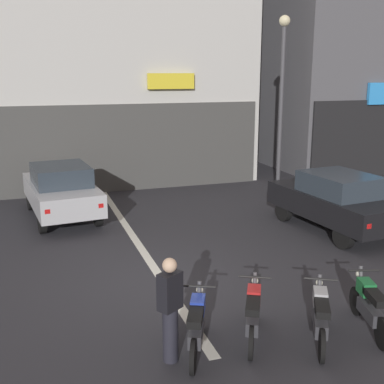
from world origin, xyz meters
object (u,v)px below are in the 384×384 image
object	(u,v)px
motorcycle_red_row_left_mid	(253,313)
person_by_motorcycles	(170,309)
motorcycle_blue_row_leftmost	(197,325)
motorcycle_silver_row_centre	(320,316)
motorcycle_green_row_right_mid	(369,305)
car_silver_crossing_near	(61,189)
car_black_parked_kerbside	(336,200)
street_lamp	(282,89)

from	to	relation	value
motorcycle_red_row_left_mid	person_by_motorcycles	xyz separation A→B (m)	(-1.46, -0.17, 0.40)
motorcycle_blue_row_leftmost	motorcycle_silver_row_centre	xyz separation A→B (m)	(2.00, -0.37, 0.00)
motorcycle_red_row_left_mid	motorcycle_silver_row_centre	world-z (taller)	same
motorcycle_green_row_right_mid	car_silver_crossing_near	bearing A→B (deg)	117.59
motorcycle_red_row_left_mid	motorcycle_green_row_right_mid	size ratio (longest dim) A/B	0.93
motorcycle_silver_row_centre	motorcycle_green_row_right_mid	bearing A→B (deg)	2.92
car_black_parked_kerbside	motorcycle_green_row_right_mid	distance (m)	5.54
motorcycle_silver_row_centre	motorcycle_red_row_left_mid	bearing A→B (deg)	157.02
street_lamp	car_black_parked_kerbside	bearing A→B (deg)	-92.98
street_lamp	motorcycle_red_row_left_mid	world-z (taller)	street_lamp
car_silver_crossing_near	motorcycle_blue_row_leftmost	world-z (taller)	car_silver_crossing_near
car_silver_crossing_near	street_lamp	xyz separation A→B (m)	(7.30, -0.01, 2.88)
street_lamp	motorcycle_blue_row_leftmost	world-z (taller)	street_lamp
motorcycle_red_row_left_mid	car_silver_crossing_near	bearing A→B (deg)	106.83
motorcycle_blue_row_leftmost	motorcycle_green_row_right_mid	size ratio (longest dim) A/B	0.96
car_silver_crossing_near	car_black_parked_kerbside	world-z (taller)	same
street_lamp	person_by_motorcycles	size ratio (longest dim) A/B	3.66
motorcycle_red_row_left_mid	motorcycle_green_row_right_mid	distance (m)	2.03
car_silver_crossing_near	street_lamp	size ratio (longest dim) A/B	0.70
car_silver_crossing_near	person_by_motorcycles	bearing A→B (deg)	-83.10
car_black_parked_kerbside	motorcycle_red_row_left_mid	distance (m)	6.46
car_black_parked_kerbside	street_lamp	bearing A→B (deg)	87.02
car_black_parked_kerbside	motorcycle_red_row_left_mid	size ratio (longest dim) A/B	2.81
car_black_parked_kerbside	motorcycle_green_row_right_mid	world-z (taller)	car_black_parked_kerbside
motorcycle_silver_row_centre	car_silver_crossing_near	bearing A→B (deg)	111.99
street_lamp	motorcycle_green_row_right_mid	distance (m)	9.58
person_by_motorcycles	car_black_parked_kerbside	bearing A→B (deg)	37.28
motorcycle_red_row_left_mid	motorcycle_green_row_right_mid	world-z (taller)	same
street_lamp	motorcycle_silver_row_centre	world-z (taller)	street_lamp
motorcycle_red_row_left_mid	motorcycle_blue_row_leftmost	bearing A→B (deg)	-176.90
motorcycle_silver_row_centre	person_by_motorcycles	xyz separation A→B (m)	(-2.46, 0.25, 0.40)
motorcycle_green_row_right_mid	motorcycle_red_row_left_mid	bearing A→B (deg)	169.41
car_silver_crossing_near	street_lamp	distance (m)	7.85
car_black_parked_kerbside	motorcycle_red_row_left_mid	xyz separation A→B (m)	(-4.64, -4.48, -0.43)
car_black_parked_kerbside	person_by_motorcycles	xyz separation A→B (m)	(-6.10, -4.65, -0.03)
motorcycle_red_row_left_mid	motorcycle_silver_row_centre	bearing A→B (deg)	-22.98
motorcycle_blue_row_leftmost	motorcycle_red_row_left_mid	size ratio (longest dim) A/B	1.03
car_silver_crossing_near	person_by_motorcycles	size ratio (longest dim) A/B	2.55
person_by_motorcycles	motorcycle_green_row_right_mid	bearing A→B (deg)	-3.35
car_black_parked_kerbside	motorcycle_silver_row_centre	size ratio (longest dim) A/B	2.84
motorcycle_blue_row_leftmost	person_by_motorcycles	bearing A→B (deg)	-165.95
car_silver_crossing_near	motorcycle_red_row_left_mid	bearing A→B (deg)	-73.17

